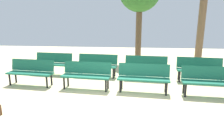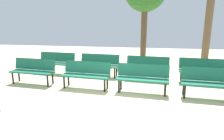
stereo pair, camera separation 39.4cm
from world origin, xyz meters
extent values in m
plane|color=beige|center=(0.00, 0.00, 0.00)|extent=(24.00, 24.00, 0.00)
cube|color=#19664C|center=(-2.81, 1.74, 0.43)|extent=(1.63, 0.58, 0.05)
cube|color=#19664C|center=(-2.80, 1.94, 0.68)|extent=(1.60, 0.27, 0.40)
cylinder|color=black|center=(-3.53, 1.65, 0.20)|extent=(0.06, 0.06, 0.40)
cylinder|color=black|center=(-2.13, 1.52, 0.20)|extent=(0.06, 0.06, 0.40)
cylinder|color=black|center=(-3.50, 1.96, 0.20)|extent=(0.06, 0.06, 0.40)
cylinder|color=black|center=(-2.10, 1.84, 0.20)|extent=(0.06, 0.06, 0.40)
cube|color=#19664C|center=(-0.81, 1.57, 0.43)|extent=(1.63, 0.57, 0.05)
cube|color=#19664C|center=(-0.79, 1.76, 0.68)|extent=(1.60, 0.25, 0.40)
cylinder|color=black|center=(-1.52, 1.46, 0.20)|extent=(0.06, 0.06, 0.40)
cylinder|color=black|center=(-0.12, 1.35, 0.20)|extent=(0.06, 0.06, 0.40)
cylinder|color=black|center=(-1.49, 1.78, 0.20)|extent=(0.06, 0.06, 0.40)
cylinder|color=black|center=(-0.09, 1.67, 0.20)|extent=(0.06, 0.06, 0.40)
cube|color=#19664C|center=(1.04, 1.45, 0.43)|extent=(1.63, 0.56, 0.05)
cube|color=#19664C|center=(1.06, 1.65, 0.68)|extent=(1.60, 0.25, 0.40)
cylinder|color=black|center=(0.33, 1.35, 0.20)|extent=(0.06, 0.06, 0.40)
cylinder|color=black|center=(1.73, 1.24, 0.20)|extent=(0.06, 0.06, 0.40)
cylinder|color=black|center=(0.36, 1.67, 0.20)|extent=(0.06, 0.06, 0.40)
cylinder|color=black|center=(1.75, 1.56, 0.20)|extent=(0.06, 0.06, 0.40)
cube|color=#19664C|center=(2.97, 1.29, 0.43)|extent=(1.63, 0.54, 0.05)
cube|color=#19664C|center=(2.99, 1.49, 0.68)|extent=(1.60, 0.23, 0.40)
cylinder|color=black|center=(2.27, 1.17, 0.20)|extent=(0.06, 0.06, 0.40)
cylinder|color=black|center=(2.29, 1.49, 0.20)|extent=(0.06, 0.06, 0.40)
cube|color=#19664C|center=(-2.63, 3.23, 0.43)|extent=(1.63, 0.58, 0.05)
cube|color=#19664C|center=(-2.61, 3.43, 0.68)|extent=(1.60, 0.27, 0.40)
cylinder|color=black|center=(-3.34, 3.14, 0.20)|extent=(0.06, 0.06, 0.40)
cylinder|color=black|center=(-1.94, 3.01, 0.20)|extent=(0.06, 0.06, 0.40)
cylinder|color=black|center=(-3.31, 3.46, 0.20)|extent=(0.06, 0.06, 0.40)
cylinder|color=black|center=(-1.91, 3.33, 0.20)|extent=(0.06, 0.06, 0.40)
cube|color=#19664C|center=(-0.73, 3.10, 0.43)|extent=(1.63, 0.58, 0.05)
cube|color=#19664C|center=(-0.71, 3.30, 0.68)|extent=(1.60, 0.26, 0.40)
cylinder|color=black|center=(-1.44, 3.00, 0.20)|extent=(0.06, 0.06, 0.40)
cylinder|color=black|center=(-0.04, 2.88, 0.20)|extent=(0.06, 0.06, 0.40)
cylinder|color=black|center=(-1.41, 3.32, 0.20)|extent=(0.06, 0.06, 0.40)
cylinder|color=black|center=(-0.02, 3.19, 0.20)|extent=(0.06, 0.06, 0.40)
cube|color=#19664C|center=(1.19, 2.91, 0.43)|extent=(1.63, 0.57, 0.05)
cube|color=#19664C|center=(1.21, 3.11, 0.68)|extent=(1.60, 0.25, 0.40)
cylinder|color=black|center=(0.48, 2.81, 0.20)|extent=(0.06, 0.06, 0.40)
cylinder|color=black|center=(1.88, 2.69, 0.20)|extent=(0.06, 0.06, 0.40)
cylinder|color=black|center=(0.51, 3.12, 0.20)|extent=(0.06, 0.06, 0.40)
cylinder|color=black|center=(1.90, 3.01, 0.20)|extent=(0.06, 0.06, 0.40)
cube|color=#19664C|center=(3.13, 2.78, 0.43)|extent=(1.63, 0.59, 0.05)
cube|color=#19664C|center=(3.14, 2.98, 0.68)|extent=(1.60, 0.27, 0.40)
cylinder|color=black|center=(2.41, 2.69, 0.20)|extent=(0.06, 0.06, 0.40)
cylinder|color=black|center=(3.81, 2.56, 0.20)|extent=(0.06, 0.06, 0.40)
cylinder|color=black|center=(2.44, 3.01, 0.20)|extent=(0.06, 0.06, 0.40)
cylinder|color=black|center=(3.84, 2.88, 0.20)|extent=(0.06, 0.06, 0.40)
cylinder|color=brown|center=(0.96, 6.80, 1.53)|extent=(0.32, 0.32, 3.06)
cylinder|color=brown|center=(4.16, 6.49, 1.60)|extent=(0.36, 0.36, 3.19)
camera|label=1|loc=(0.73, -4.63, 2.22)|focal=32.40mm
camera|label=2|loc=(1.12, -4.58, 2.22)|focal=32.40mm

